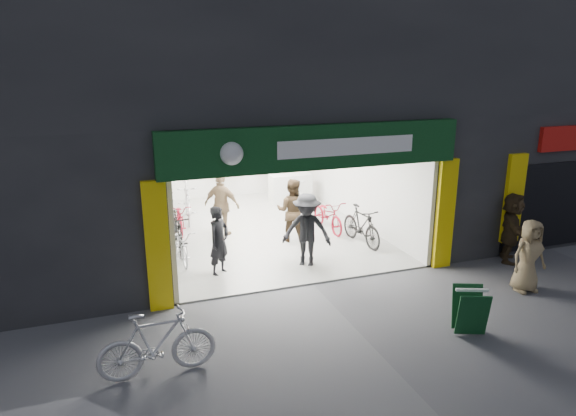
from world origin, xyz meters
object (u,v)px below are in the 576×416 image
parked_bike (157,344)px  pedestrian_near (529,256)px  bike_right_front (361,226)px  sandwich_board (470,310)px  bike_left_front (181,245)px

parked_bike → pedestrian_near: size_ratio=1.15×
bike_right_front → pedestrian_near: 4.22m
pedestrian_near → sandwich_board: pedestrian_near is taller
sandwich_board → parked_bike: bearing=-163.7°
parked_bike → pedestrian_near: (7.67, 0.52, 0.24)m
bike_left_front → bike_right_front: bearing=-6.7°
bike_left_front → pedestrian_near: size_ratio=1.02×
bike_left_front → sandwich_board: bearing=-51.7°
bike_right_front → parked_bike: size_ratio=0.96×
bike_right_front → pedestrian_near: (1.98, -3.71, 0.26)m
pedestrian_near → bike_right_front: bearing=121.4°
bike_left_front → parked_bike: (-1.04, -4.65, 0.12)m
bike_left_front → bike_right_front: (4.66, -0.42, 0.10)m
bike_right_front → sandwich_board: bike_right_front is taller
bike_right_front → pedestrian_near: size_ratio=1.11×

